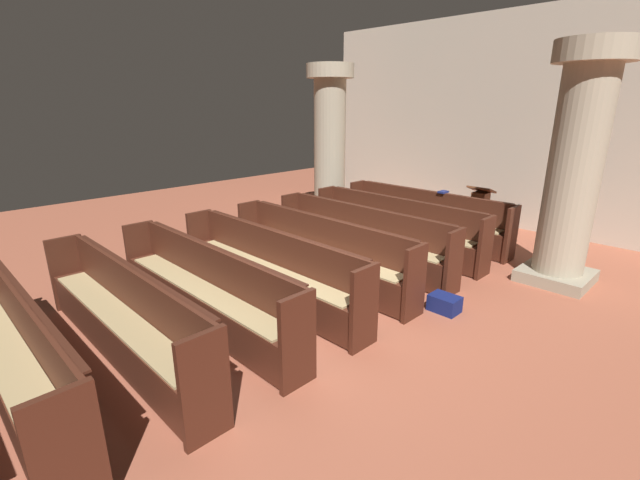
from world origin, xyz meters
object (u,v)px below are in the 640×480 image
object	(u,v)px
pew_row_3	(319,249)
pillar_aisle_side	(575,165)
pew_row_4	(268,265)
lectern	(478,216)
pew_row_6	(122,313)
pew_row_0	(424,215)
kneeler_box_navy	(444,304)
pew_row_1	(395,224)
hymn_book	(443,192)
pew_row_7	(11,348)
pew_row_5	(204,286)
pew_row_2	(360,236)
pillar_far_side	(330,141)

from	to	relation	value
pew_row_3	pillar_aisle_side	size ratio (longest dim) A/B	1.02
pew_row_4	lectern	distance (m)	4.92
pew_row_6	pillar_aisle_side	world-z (taller)	pillar_aisle_side
pew_row_0	pillar_aisle_side	distance (m)	2.94
pew_row_0	kneeler_box_navy	bearing A→B (deg)	-52.62
pew_row_1	lectern	bearing A→B (deg)	69.66
pew_row_4	lectern	world-z (taller)	lectern
hymn_book	pillar_aisle_side	bearing A→B (deg)	-13.07
pew_row_7	kneeler_box_navy	bearing A→B (deg)	66.46
pew_row_3	pillar_aisle_side	xyz separation A→B (m)	(2.62, 2.62, 1.29)
pew_row_5	pew_row_7	bearing A→B (deg)	-90.00
pew_row_7	hymn_book	world-z (taller)	hymn_book
pew_row_5	hymn_book	size ratio (longest dim) A/B	17.12
pew_row_1	hymn_book	distance (m)	1.30
pew_row_6	pillar_aisle_side	size ratio (longest dim) A/B	1.02
pew_row_0	pew_row_3	distance (m)	2.97
pew_row_2	kneeler_box_navy	world-z (taller)	pew_row_2
pew_row_7	lectern	bearing A→B (deg)	84.88
pew_row_5	pillar_far_side	size ratio (longest dim) A/B	1.02
pew_row_0	pew_row_4	xyz separation A→B (m)	(0.00, -3.97, 0.00)
lectern	pew_row_4	bearing A→B (deg)	-98.22
pew_row_6	pillar_aisle_side	bearing A→B (deg)	64.88
lectern	hymn_book	size ratio (longest dim) A/B	5.24
pew_row_4	pew_row_7	size ratio (longest dim) A/B	1.00
pew_row_5	pew_row_6	world-z (taller)	same
pillar_far_side	lectern	bearing A→B (deg)	16.55
pillar_far_side	kneeler_box_navy	world-z (taller)	pillar_far_side
pillar_far_side	kneeler_box_navy	xyz separation A→B (m)	(4.50, -2.45, -1.70)
pew_row_0	pew_row_6	world-z (taller)	same
pew_row_5	pew_row_0	bearing A→B (deg)	90.00
hymn_book	pew_row_6	bearing A→B (deg)	-92.47
pew_row_1	pillar_far_side	xyz separation A→B (m)	(-2.57, 0.92, 1.29)
pew_row_2	lectern	bearing A→B (deg)	76.32
pew_row_2	pew_row_7	world-z (taller)	same
pew_row_7	hymn_book	distance (m)	7.15
pew_row_4	pillar_far_side	size ratio (longest dim) A/B	1.02
pew_row_3	pew_row_2	bearing A→B (deg)	90.00
pew_row_3	pillar_far_side	bearing A→B (deg)	131.48
pew_row_7	hymn_book	size ratio (longest dim) A/B	17.12
pew_row_2	pew_row_3	xyz separation A→B (m)	(0.00, -0.99, 0.00)
pew_row_0	lectern	bearing A→B (deg)	52.17
pew_row_3	pillar_far_side	world-z (taller)	pillar_far_side
hymn_book	pillar_far_side	bearing A→B (deg)	-174.87
pew_row_1	kneeler_box_navy	distance (m)	2.49
pew_row_1	pew_row_0	bearing A→B (deg)	90.00
pew_row_2	pillar_aisle_side	xyz separation A→B (m)	(2.62, 1.62, 1.29)
pew_row_1	pew_row_7	world-z (taller)	same
pew_row_7	kneeler_box_navy	world-z (taller)	pew_row_7
pew_row_0	pillar_far_side	distance (m)	2.88
pew_row_7	pillar_aisle_side	bearing A→B (deg)	68.29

